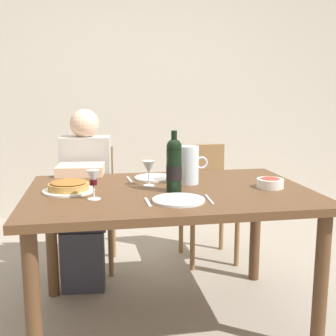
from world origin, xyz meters
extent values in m
plane|color=gray|center=(0.00, 0.00, 0.00)|extent=(8.00, 8.00, 0.00)
cube|color=beige|center=(0.00, 2.22, 1.40)|extent=(8.00, 0.10, 2.80)
cube|color=brown|center=(0.00, 0.00, 0.74)|extent=(1.50, 1.00, 0.04)
cylinder|color=brown|center=(-0.67, -0.42, 0.36)|extent=(0.07, 0.07, 0.72)
cylinder|color=brown|center=(0.67, -0.42, 0.36)|extent=(0.07, 0.07, 0.72)
cylinder|color=brown|center=(-0.67, 0.42, 0.36)|extent=(0.07, 0.07, 0.72)
cylinder|color=brown|center=(0.67, 0.42, 0.36)|extent=(0.07, 0.07, 0.72)
cylinder|color=black|center=(0.02, -0.05, 0.87)|extent=(0.08, 0.08, 0.22)
sphere|color=black|center=(0.02, -0.05, 1.00)|extent=(0.08, 0.08, 0.08)
cylinder|color=black|center=(0.02, -0.05, 1.04)|extent=(0.03, 0.03, 0.07)
cylinder|color=black|center=(0.02, -0.05, 0.86)|extent=(0.08, 0.08, 0.08)
cylinder|color=silver|center=(0.13, 0.12, 0.87)|extent=(0.11, 0.11, 0.21)
cylinder|color=silver|center=(0.13, 0.12, 0.83)|extent=(0.11, 0.11, 0.13)
torus|color=silver|center=(0.21, 0.12, 0.88)|extent=(0.07, 0.01, 0.07)
cylinder|color=white|center=(-0.53, 0.04, 0.77)|extent=(0.27, 0.27, 0.01)
cylinder|color=#C18E47|center=(-0.53, 0.04, 0.79)|extent=(0.21, 0.21, 0.03)
ellipsoid|color=#9E6028|center=(-0.53, 0.04, 0.81)|extent=(0.19, 0.19, 0.02)
cylinder|color=white|center=(0.55, -0.06, 0.78)|extent=(0.15, 0.15, 0.05)
ellipsoid|color=#B2382D|center=(0.55, -0.06, 0.80)|extent=(0.12, 0.12, 0.03)
cylinder|color=silver|center=(-0.40, -0.14, 0.76)|extent=(0.06, 0.06, 0.00)
cylinder|color=silver|center=(-0.40, -0.14, 0.80)|extent=(0.01, 0.01, 0.06)
cone|color=silver|center=(-0.40, -0.14, 0.87)|extent=(0.06, 0.06, 0.08)
cylinder|color=#470A14|center=(-0.40, -0.14, 0.85)|extent=(0.03, 0.03, 0.03)
cylinder|color=silver|center=(-0.10, 0.11, 0.76)|extent=(0.06, 0.06, 0.00)
cylinder|color=silver|center=(-0.10, 0.11, 0.80)|extent=(0.01, 0.01, 0.06)
cone|color=silver|center=(-0.10, 0.11, 0.86)|extent=(0.07, 0.07, 0.07)
cylinder|color=white|center=(-0.04, 0.29, 0.77)|extent=(0.24, 0.24, 0.01)
cylinder|color=silver|center=(0.00, -0.25, 0.77)|extent=(0.25, 0.25, 0.01)
cube|color=silver|center=(-0.19, 0.29, 0.76)|extent=(0.03, 0.16, 0.00)
cube|color=silver|center=(0.11, 0.29, 0.76)|extent=(0.03, 0.18, 0.00)
cube|color=silver|center=(0.15, -0.25, 0.76)|extent=(0.02, 0.18, 0.00)
cube|color=silver|center=(-0.15, -0.25, 0.76)|extent=(0.02, 0.16, 0.00)
cube|color=olive|center=(-0.45, 0.83, 0.46)|extent=(0.44, 0.44, 0.02)
cube|color=olive|center=(-0.43, 1.02, 0.67)|extent=(0.36, 0.07, 0.40)
cylinder|color=olive|center=(-0.64, 0.68, 0.23)|extent=(0.04, 0.04, 0.45)
cylinder|color=olive|center=(-0.30, 0.65, 0.23)|extent=(0.04, 0.04, 0.45)
cylinder|color=olive|center=(-0.60, 1.02, 0.23)|extent=(0.04, 0.04, 0.45)
cylinder|color=olive|center=(-0.26, 0.98, 0.23)|extent=(0.04, 0.04, 0.45)
cube|color=#B7B2A8|center=(-0.45, 0.79, 0.72)|extent=(0.36, 0.23, 0.50)
sphere|color=beige|center=(-0.45, 0.79, 1.06)|extent=(0.20, 0.20, 0.20)
cube|color=#33333D|center=(-0.47, 0.60, 0.47)|extent=(0.34, 0.41, 0.14)
cube|color=#33333D|center=(-0.48, 0.45, 0.20)|extent=(0.28, 0.15, 0.40)
cube|color=beige|center=(-0.48, 0.51, 0.79)|extent=(0.31, 0.27, 0.06)
cube|color=olive|center=(0.45, 0.82, 0.46)|extent=(0.42, 0.42, 0.02)
cube|color=olive|center=(0.44, 1.00, 0.67)|extent=(0.36, 0.04, 0.40)
cylinder|color=olive|center=(0.29, 0.64, 0.23)|extent=(0.04, 0.04, 0.45)
cylinder|color=olive|center=(0.63, 0.65, 0.23)|extent=(0.04, 0.04, 0.45)
cylinder|color=olive|center=(0.27, 0.98, 0.23)|extent=(0.04, 0.04, 0.45)
cylinder|color=olive|center=(0.61, 0.99, 0.23)|extent=(0.04, 0.04, 0.45)
camera|label=1|loc=(-0.39, -2.15, 1.27)|focal=44.77mm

